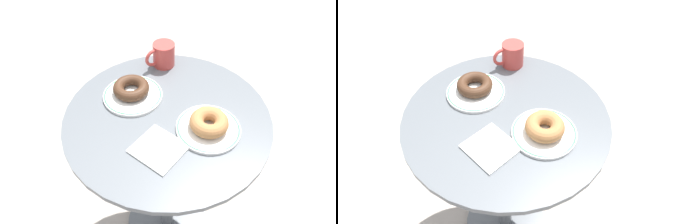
% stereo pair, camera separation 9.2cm
% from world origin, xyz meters
% --- Properties ---
extents(ground_plane, '(7.00, 7.00, 0.02)m').
position_xyz_m(ground_plane, '(0.00, 0.00, -0.01)').
color(ground_plane, '#9E9389').
extents(cafe_table, '(0.65, 0.65, 0.76)m').
position_xyz_m(cafe_table, '(0.00, 0.00, 0.49)').
color(cafe_table, '#565B60').
rests_on(cafe_table, ground).
extents(plate_left, '(0.20, 0.20, 0.01)m').
position_xyz_m(plate_left, '(-0.13, 0.05, 0.76)').
color(plate_left, white).
rests_on(plate_left, cafe_table).
extents(plate_right, '(0.19, 0.19, 0.01)m').
position_xyz_m(plate_right, '(0.13, -0.02, 0.76)').
color(plate_right, white).
rests_on(plate_right, cafe_table).
extents(donut_chocolate, '(0.16, 0.16, 0.04)m').
position_xyz_m(donut_chocolate, '(-0.14, 0.06, 0.79)').
color(donut_chocolate, '#422819').
rests_on(donut_chocolate, plate_left).
extents(donut_cinnamon, '(0.16, 0.16, 0.04)m').
position_xyz_m(donut_cinnamon, '(0.13, -0.02, 0.79)').
color(donut_cinnamon, '#A36B3D').
rests_on(donut_cinnamon, plate_right).
extents(paper_napkin, '(0.17, 0.16, 0.01)m').
position_xyz_m(paper_napkin, '(0.02, -0.14, 0.76)').
color(paper_napkin, white).
rests_on(paper_napkin, cafe_table).
extents(coffee_mug, '(0.09, 0.11, 0.09)m').
position_xyz_m(coffee_mug, '(-0.09, 0.24, 0.80)').
color(coffee_mug, '#B73D38').
rests_on(coffee_mug, cafe_table).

